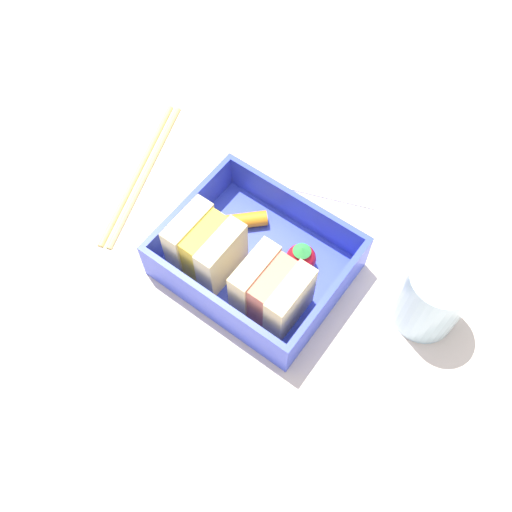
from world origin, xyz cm
name	(u,v)px	position (x,y,z in cm)	size (l,w,h in cm)	color
ground_plane	(256,273)	(0.00, 0.00, -1.00)	(120.00, 120.00, 2.00)	beige
bento_tray	(256,266)	(0.00, 0.00, 0.60)	(17.42, 14.23, 1.20)	blue
bento_rim	(256,254)	(0.00, 0.00, 3.18)	(17.42, 14.23, 3.96)	blue
sandwich_left	(272,291)	(-3.90, 2.80, 4.33)	(5.92, 5.59, 6.26)	beige
sandwich_center_left	(206,247)	(3.90, 2.80, 4.33)	(5.92, 5.59, 6.26)	beige
strawberry_far_left	(301,258)	(-3.71, -2.39, 2.82)	(3.00, 3.00, 3.60)	red
carrot_stick_far_left	(244,221)	(3.73, -2.96, 1.99)	(1.57, 1.57, 4.75)	orange
chopstick_pair	(142,171)	(17.62, -2.17, 0.35)	(8.48, 19.81, 0.70)	tan
drinking_glass	(432,297)	(-16.05, -5.60, 3.97)	(6.10, 6.10, 7.95)	silver
folded_napkin	(341,160)	(0.53, -17.01, 0.20)	(10.17, 11.14, 0.40)	white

